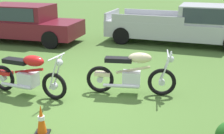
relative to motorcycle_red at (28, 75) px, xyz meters
The scene contains 6 objects.
ground_plane 1.21m from the motorcycle_red, ahead, with size 120.00×120.00×0.00m, color #476B2D.
motorcycle_red is the anchor object (origin of this frame).
motorcycle_cream 2.32m from the motorcycle_red, ahead, with size 2.04×0.64×1.02m.
car_burgundy 5.75m from the motorcycle_red, 109.52° to the left, with size 4.68×2.66×1.43m.
pickup_truck_silver 6.86m from the motorcycle_red, 50.84° to the left, with size 5.63×3.15×1.49m.
traffic_cone 1.88m from the motorcycle_red, 65.99° to the right, with size 0.25×0.25×0.55m.
Camera 1 is at (1.15, -6.33, 2.75)m, focal length 49.99 mm.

